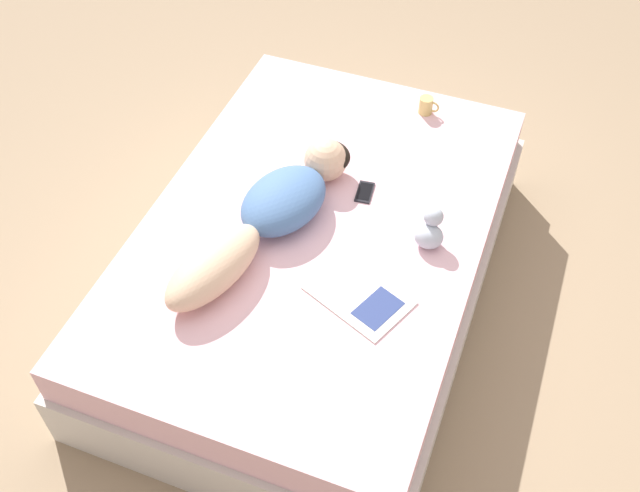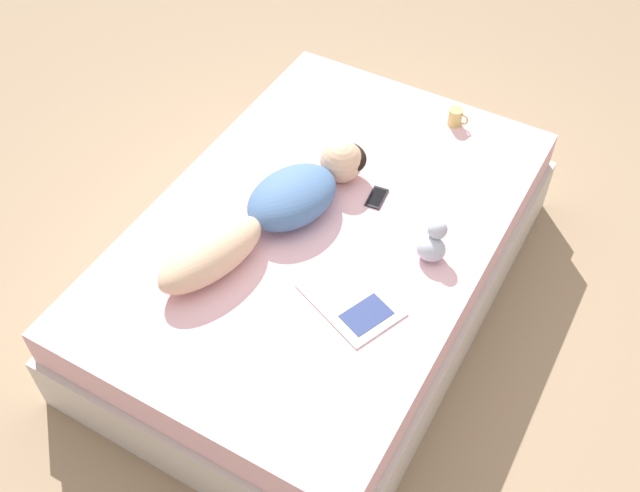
{
  "view_description": "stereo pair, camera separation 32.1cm",
  "coord_description": "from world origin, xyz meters",
  "views": [
    {
      "loc": [
        0.84,
        -2.14,
        2.99
      ],
      "look_at": [
        0.08,
        -0.16,
        0.57
      ],
      "focal_mm": 42.0,
      "sensor_mm": 36.0,
      "label": 1
    },
    {
      "loc": [
        1.13,
        -2.0,
        2.99
      ],
      "look_at": [
        0.08,
        -0.16,
        0.57
      ],
      "focal_mm": 42.0,
      "sensor_mm": 36.0,
      "label": 2
    }
  ],
  "objects": [
    {
      "name": "person",
      "position": [
        -0.18,
        -0.1,
        0.62
      ],
      "size": [
        0.52,
        1.19,
        0.2
      ],
      "rotation": [
        0.0,
        0.0,
        -0.27
      ],
      "color": "#DBB28E",
      "rests_on": "bed"
    },
    {
      "name": "cell_phone",
      "position": [
        0.15,
        0.26,
        0.53
      ],
      "size": [
        0.09,
        0.15,
        0.01
      ],
      "rotation": [
        0.0,
        0.0,
        0.12
      ],
      "color": "black",
      "rests_on": "bed"
    },
    {
      "name": "open_magazine",
      "position": [
        0.32,
        -0.32,
        0.53
      ],
      "size": [
        0.48,
        0.41,
        0.01
      ],
      "rotation": [
        0.0,
        0.0,
        -0.39
      ],
      "color": "silver",
      "rests_on": "bed"
    },
    {
      "name": "ground_plane",
      "position": [
        0.0,
        0.0,
        0.0
      ],
      "size": [
        12.0,
        12.0,
        0.0
      ],
      "primitive_type": "plane",
      "color": "#9E8466"
    },
    {
      "name": "coffee_mug",
      "position": [
        0.25,
        0.94,
        0.57
      ],
      "size": [
        0.11,
        0.07,
        0.09
      ],
      "color": "tan",
      "rests_on": "bed"
    },
    {
      "name": "plush_toy",
      "position": [
        0.51,
        0.07,
        0.6
      ],
      "size": [
        0.13,
        0.15,
        0.18
      ],
      "color": "#B2BCCC",
      "rests_on": "bed"
    },
    {
      "name": "bed",
      "position": [
        0.0,
        0.0,
        0.26
      ],
      "size": [
        1.54,
        2.29,
        0.52
      ],
      "color": "beige",
      "rests_on": "ground_plane"
    }
  ]
}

